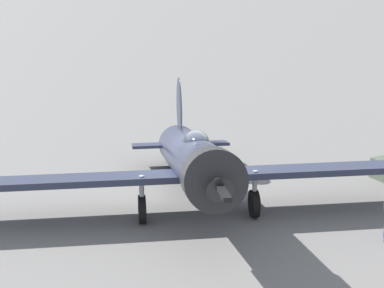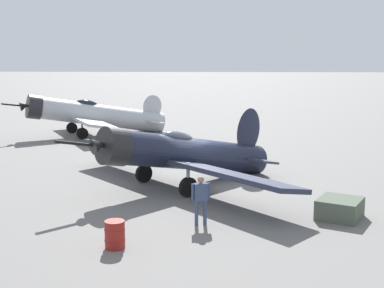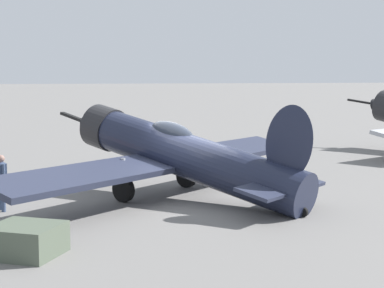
{
  "view_description": "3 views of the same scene",
  "coord_description": "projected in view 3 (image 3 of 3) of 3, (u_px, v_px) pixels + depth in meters",
  "views": [
    {
      "loc": [
        -9.9,
        14.43,
        7.06
      ],
      "look_at": [
        0.0,
        0.0,
        1.8
      ],
      "focal_mm": 57.16,
      "sensor_mm": 36.0,
      "label": 1
    },
    {
      "loc": [
        -22.61,
        -1.21,
        5.49
      ],
      "look_at": [
        0.0,
        0.0,
        1.8
      ],
      "focal_mm": 48.93,
      "sensor_mm": 36.0,
      "label": 2
    },
    {
      "loc": [
        -3.57,
        -19.63,
        4.08
      ],
      "look_at": [
        0.0,
        0.0,
        1.8
      ],
      "focal_mm": 59.23,
      "sensor_mm": 36.0,
      "label": 3
    }
  ],
  "objects": [
    {
      "name": "airplane_foreground",
      "position": [
        180.0,
        155.0,
        20.42
      ],
      "size": [
        11.15,
        10.23,
        3.39
      ],
      "rotation": [
        0.0,
        0.0,
        2.3
      ],
      "color": "#1E2338",
      "rests_on": "ground_plane"
    },
    {
      "name": "ground_plane",
      "position": [
        192.0,
        200.0,
        20.29
      ],
      "size": [
        400.0,
        400.0,
        0.0
      ],
      "primitive_type": "plane",
      "color": "slate"
    },
    {
      "name": "ground_crew_mechanic",
      "position": [
        2.0,
        177.0,
        18.55
      ],
      "size": [
        0.36,
        0.62,
        1.67
      ],
      "rotation": [
        0.0,
        0.0,
        3.48
      ],
      "color": "#384766",
      "rests_on": "ground_plane"
    },
    {
      "name": "equipment_crate",
      "position": [
        25.0,
        240.0,
        14.11
      ],
      "size": [
        1.96,
        1.92,
        0.69
      ],
      "rotation": [
        0.0,
        0.0,
        5.81
      ],
      "color": "#4C5647",
      "rests_on": "ground_plane"
    }
  ]
}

